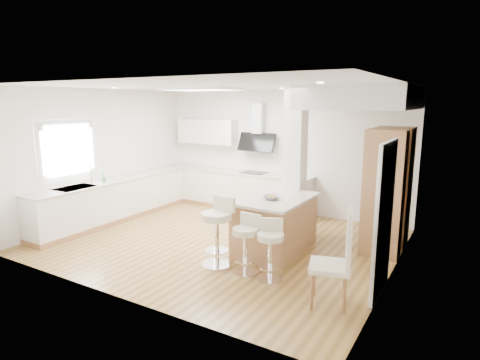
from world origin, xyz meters
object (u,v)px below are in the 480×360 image
Objects in this scene: bar_stool_b at (246,241)px; bar_stool_c at (270,247)px; peninsula at (275,224)px; bar_stool_a at (217,228)px; dining_chair at (339,255)px.

bar_stool_c is at bearing -1.25° from bar_stool_b.
bar_stool_a reaches higher than peninsula.
peninsula reaches higher than bar_stool_b.
bar_stool_a is 0.86× the size of dining_chair.
dining_chair is (1.48, -0.28, 0.17)m from bar_stool_b.
dining_chair is at bearing -37.20° from bar_stool_c.
bar_stool_c is at bearing -66.83° from peninsula.
peninsula is 1.24× the size of dining_chair.
bar_stool_b is (0.52, -0.02, -0.11)m from bar_stool_a.
peninsula is 1.77× the size of bar_stool_c.
peninsula is 1.04m from bar_stool_b.
bar_stool_c is (0.42, -0.03, -0.00)m from bar_stool_b.
peninsula reaches higher than bar_stool_c.
bar_stool_b is 0.42m from bar_stool_c.
peninsula is at bearing 93.53° from bar_stool_b.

